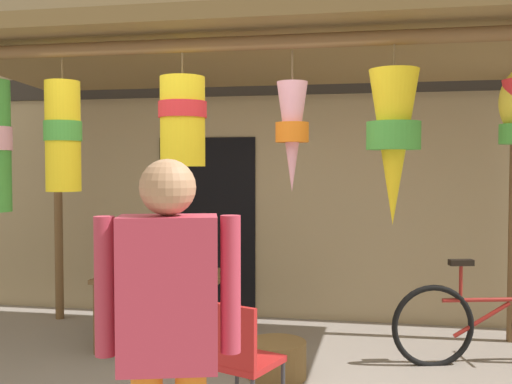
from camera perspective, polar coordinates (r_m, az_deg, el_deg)
name	(u,v)px	position (r m, az deg, el deg)	size (l,w,h in m)	color
shop_facade	(265,131)	(6.58, 0.88, 5.97)	(11.87, 0.29, 4.15)	#9E8966
market_stall_canopy	(257,76)	(4.85, 0.13, 11.25)	(5.19, 2.40, 2.76)	brown
display_table	(165,281)	(5.59, -8.89, -8.58)	(1.13, 0.83, 0.67)	brown
flower_heap_on_table	(171,267)	(5.47, -8.28, -7.21)	(0.58, 0.40, 0.16)	orange
folding_chair	(237,355)	(3.78, -1.82, -15.57)	(0.52, 0.52, 0.84)	#AD1E1E
wicker_basket_by_table	(277,359)	(4.84, 2.04, -15.98)	(0.47, 0.47, 0.29)	brown
parked_bicycle	(492,323)	(5.46, 22.04, -11.77)	(1.71, 0.56, 0.92)	black
vendor_in_orange	(169,328)	(2.49, -8.52, -12.99)	(0.58, 0.32, 1.71)	orange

